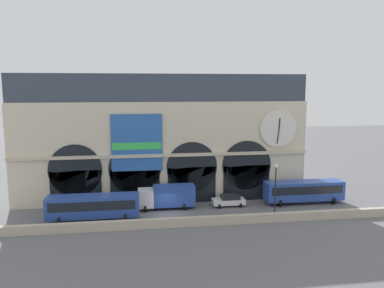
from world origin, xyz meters
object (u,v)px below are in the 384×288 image
Objects in this scene: box_truck_center at (167,196)px; street_lamp_quayside at (276,184)px; bus_midwest at (93,206)px; car_mideast at (229,200)px; bus_east at (304,191)px.

street_lamp_quayside is (12.66, -6.15, 2.71)m from box_truck_center.
box_truck_center is at bearing 19.66° from bus_midwest.
bus_midwest reaches higher than car_mideast.
bus_east is (28.27, 2.94, 0.00)m from bus_midwest.
street_lamp_quayside is at bearing -54.29° from car_mideast.
box_truck_center is 0.68× the size of bus_east.
bus_midwest and bus_east have the same top height.
bus_east is at bearing 5.93° from bus_midwest.
bus_midwest is 2.50× the size of car_mideast.
car_mideast is at bearing -1.36° from box_truck_center.
bus_midwest is 1.59× the size of street_lamp_quayside.
box_truck_center reaches higher than bus_midwest.
box_truck_center is at bearing 178.89° from bus_east.
box_truck_center reaches higher than car_mideast.
car_mideast is 8.16m from street_lamp_quayside.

